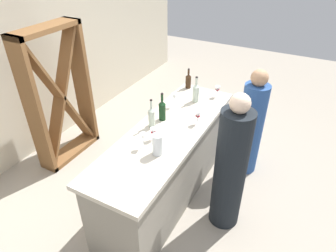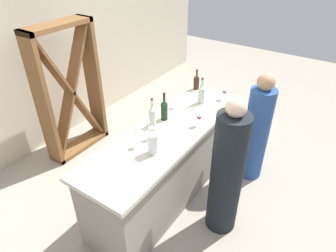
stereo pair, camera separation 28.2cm
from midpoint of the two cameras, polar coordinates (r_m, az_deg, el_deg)
The scene contains 16 objects.
ground_plane at distance 3.84m, azimuth 2.16°, elevation -12.57°, with size 12.00×12.00×0.00m, color #9E9384.
back_wall at distance 4.47m, azimuth -22.71°, elevation 13.08°, with size 8.00×0.10×2.80m, color beige.
bar_counter at distance 3.52m, azimuth 2.32°, elevation -7.15°, with size 2.32×0.72×0.94m.
wine_rack at distance 4.25m, azimuth -16.50°, elevation 6.25°, with size 0.93×0.28×1.84m.
wine_bottle_leftmost_clear_pale at distance 3.22m, azimuth -0.53°, elevation 1.86°, with size 0.07×0.07×0.34m.
wine_bottle_second_left_dark_green at distance 3.35m, azimuth 1.69°, elevation 3.11°, with size 0.08×0.08×0.34m.
wine_bottle_center_clear_pale at distance 3.74m, azimuth 8.55°, elevation 6.11°, with size 0.08×0.08×0.34m.
wine_bottle_second_right_amber_brown at distance 4.10m, azimuth 7.47°, elevation 8.38°, with size 0.08×0.08×0.28m.
wine_glass_near_left at distance 3.29m, azimuth 8.46°, elevation 1.58°, with size 0.07×0.07×0.16m.
wine_glass_near_center at distance 3.90m, azimuth 12.84°, elevation 6.31°, with size 0.07×0.07×0.15m.
wine_glass_near_right at distance 3.04m, azimuth -0.50°, elevation -1.02°, with size 0.06×0.06×0.14m.
wine_glass_far_left at distance 2.93m, azimuth -2.62°, elevation -1.97°, with size 0.07×0.07×0.17m.
wine_glass_far_center at distance 3.62m, azimuth 4.34°, elevation 5.41°, with size 0.07×0.07×0.17m.
water_pitcher at distance 2.84m, azimuth -0.02°, elevation -3.49°, with size 0.11×0.11×0.22m.
person_left_guest at distance 3.07m, azimuth 13.85°, elevation -8.87°, with size 0.33×0.33×1.59m.
person_center_guest at distance 3.88m, azimuth 18.62°, elevation -1.08°, with size 0.32×0.32×1.45m.
Camera 2 is at (-2.22, -1.51, 2.75)m, focal length 31.77 mm.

